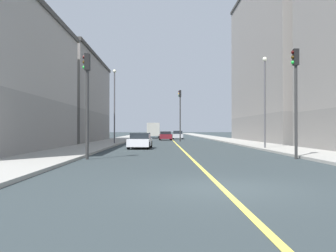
{
  "coord_description": "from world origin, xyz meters",
  "views": [
    {
      "loc": [
        -1.69,
        -10.16,
        1.64
      ],
      "look_at": [
        -0.92,
        31.81,
        2.02
      ],
      "focal_mm": 39.16,
      "sensor_mm": 36.0,
      "label": 1
    }
  ],
  "objects_px": {
    "traffic_light_left_near": "(296,88)",
    "street_lamp_left_near": "(265,93)",
    "traffic_light_right_near": "(87,91)",
    "street_lamp_right_near": "(114,99)",
    "building_right_midblock": "(67,99)",
    "box_truck": "(154,130)",
    "building_left_mid": "(281,61)",
    "car_silver": "(178,135)",
    "car_white": "(140,141)",
    "car_maroon": "(165,136)",
    "traffic_light_median_far": "(180,109)"
  },
  "relations": [
    {
      "from": "traffic_light_right_near",
      "to": "street_lamp_right_near",
      "type": "bearing_deg",
      "value": 92.9
    },
    {
      "from": "car_white",
      "to": "car_silver",
      "type": "bearing_deg",
      "value": 81.5
    },
    {
      "from": "street_lamp_right_near",
      "to": "car_silver",
      "type": "bearing_deg",
      "value": 70.72
    },
    {
      "from": "building_right_midblock",
      "to": "box_truck",
      "type": "bearing_deg",
      "value": 60.7
    },
    {
      "from": "car_maroon",
      "to": "street_lamp_right_near",
      "type": "bearing_deg",
      "value": -109.52
    },
    {
      "from": "car_white",
      "to": "car_maroon",
      "type": "distance_m",
      "value": 24.31
    },
    {
      "from": "traffic_light_left_near",
      "to": "box_truck",
      "type": "distance_m",
      "value": 48.76
    },
    {
      "from": "traffic_light_left_near",
      "to": "traffic_light_median_far",
      "type": "height_order",
      "value": "traffic_light_median_far"
    },
    {
      "from": "box_truck",
      "to": "building_right_midblock",
      "type": "bearing_deg",
      "value": -119.3
    },
    {
      "from": "traffic_light_median_far",
      "to": "building_left_mid",
      "type": "bearing_deg",
      "value": -3.97
    },
    {
      "from": "street_lamp_left_near",
      "to": "car_maroon",
      "type": "relative_size",
      "value": 1.83
    },
    {
      "from": "traffic_light_right_near",
      "to": "car_white",
      "type": "xyz_separation_m",
      "value": [
        2.26,
        11.12,
        -3.1
      ]
    },
    {
      "from": "street_lamp_right_near",
      "to": "car_white",
      "type": "bearing_deg",
      "value": -68.59
    },
    {
      "from": "building_left_mid",
      "to": "car_silver",
      "type": "distance_m",
      "value": 21.39
    },
    {
      "from": "car_silver",
      "to": "traffic_light_right_near",
      "type": "bearing_deg",
      "value": -99.29
    },
    {
      "from": "street_lamp_right_near",
      "to": "car_maroon",
      "type": "distance_m",
      "value": 17.42
    },
    {
      "from": "building_right_midblock",
      "to": "car_white",
      "type": "bearing_deg",
      "value": -58.38
    },
    {
      "from": "building_left_mid",
      "to": "building_right_midblock",
      "type": "relative_size",
      "value": 1.2
    },
    {
      "from": "box_truck",
      "to": "traffic_light_left_near",
      "type": "bearing_deg",
      "value": -79.53
    },
    {
      "from": "building_left_mid",
      "to": "street_lamp_right_near",
      "type": "relative_size",
      "value": 3.29
    },
    {
      "from": "street_lamp_left_near",
      "to": "car_maroon",
      "type": "bearing_deg",
      "value": 106.87
    },
    {
      "from": "street_lamp_right_near",
      "to": "car_maroon",
      "type": "relative_size",
      "value": 1.96
    },
    {
      "from": "building_right_midblock",
      "to": "car_white",
      "type": "distance_m",
      "value": 20.83
    },
    {
      "from": "building_left_mid",
      "to": "street_lamp_left_near",
      "type": "xyz_separation_m",
      "value": [
        -7.37,
        -18.42,
        -6.03
      ]
    },
    {
      "from": "building_right_midblock",
      "to": "street_lamp_right_near",
      "type": "bearing_deg",
      "value": -50.58
    },
    {
      "from": "building_right_midblock",
      "to": "traffic_light_median_far",
      "type": "xyz_separation_m",
      "value": [
        14.91,
        0.55,
        -1.21
      ]
    },
    {
      "from": "building_right_midblock",
      "to": "car_maroon",
      "type": "distance_m",
      "value": 15.57
    },
    {
      "from": "traffic_light_left_near",
      "to": "street_lamp_right_near",
      "type": "height_order",
      "value": "street_lamp_right_near"
    },
    {
      "from": "building_left_mid",
      "to": "car_silver",
      "type": "height_order",
      "value": "building_left_mid"
    },
    {
      "from": "traffic_light_right_near",
      "to": "traffic_light_median_far",
      "type": "distance_m",
      "value": 29.64
    },
    {
      "from": "traffic_light_right_near",
      "to": "street_lamp_left_near",
      "type": "height_order",
      "value": "street_lamp_left_near"
    },
    {
      "from": "street_lamp_left_near",
      "to": "traffic_light_median_far",
      "type": "bearing_deg",
      "value": 107.0
    },
    {
      "from": "street_lamp_right_near",
      "to": "car_white",
      "type": "height_order",
      "value": "street_lamp_right_near"
    },
    {
      "from": "car_white",
      "to": "traffic_light_left_near",
      "type": "bearing_deg",
      "value": -50.4
    },
    {
      "from": "building_right_midblock",
      "to": "traffic_light_left_near",
      "type": "relative_size",
      "value": 3.57
    },
    {
      "from": "building_left_mid",
      "to": "street_lamp_left_near",
      "type": "bearing_deg",
      "value": -111.81
    },
    {
      "from": "traffic_light_left_near",
      "to": "street_lamp_left_near",
      "type": "xyz_separation_m",
      "value": [
        1.02,
        9.56,
        0.68
      ]
    },
    {
      "from": "traffic_light_right_near",
      "to": "street_lamp_right_near",
      "type": "height_order",
      "value": "street_lamp_right_near"
    },
    {
      "from": "building_right_midblock",
      "to": "street_lamp_right_near",
      "type": "distance_m",
      "value": 11.63
    },
    {
      "from": "traffic_light_median_far",
      "to": "car_silver",
      "type": "relative_size",
      "value": 1.64
    },
    {
      "from": "traffic_light_median_far",
      "to": "car_white",
      "type": "xyz_separation_m",
      "value": [
        -4.3,
        -17.78,
        -3.73
      ]
    },
    {
      "from": "building_left_mid",
      "to": "traffic_light_right_near",
      "type": "height_order",
      "value": "building_left_mid"
    },
    {
      "from": "traffic_light_left_near",
      "to": "street_lamp_left_near",
      "type": "distance_m",
      "value": 9.64
    },
    {
      "from": "building_left_mid",
      "to": "traffic_light_median_far",
      "type": "relative_size",
      "value": 3.79
    },
    {
      "from": "traffic_light_left_near",
      "to": "car_maroon",
      "type": "xyz_separation_m",
      "value": [
        -6.79,
        35.31,
        -3.28
      ]
    },
    {
      "from": "street_lamp_left_near",
      "to": "street_lamp_right_near",
      "type": "xyz_separation_m",
      "value": [
        -13.46,
        9.82,
        0.28
      ]
    },
    {
      "from": "traffic_light_right_near",
      "to": "traffic_light_median_far",
      "type": "height_order",
      "value": "traffic_light_median_far"
    },
    {
      "from": "building_left_mid",
      "to": "traffic_light_median_far",
      "type": "distance_m",
      "value": 14.71
    },
    {
      "from": "street_lamp_left_near",
      "to": "box_truck",
      "type": "distance_m",
      "value": 39.69
    },
    {
      "from": "street_lamp_left_near",
      "to": "car_silver",
      "type": "relative_size",
      "value": 1.76
    }
  ]
}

